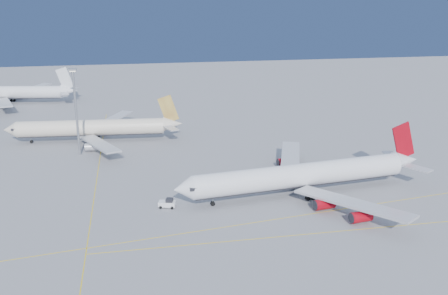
% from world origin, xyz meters
% --- Properties ---
extents(ground, '(500.00, 500.00, 0.00)m').
position_xyz_m(ground, '(0.00, 0.00, 0.00)').
color(ground, slate).
rests_on(ground, ground).
extents(taxiway_lines, '(118.86, 140.00, 0.02)m').
position_xyz_m(taxiway_lines, '(-14.71, 6.34, 0.01)').
color(taxiway_lines, yellow).
rests_on(taxiway_lines, ground).
extents(airliner_virgin, '(64.02, 57.11, 15.80)m').
position_xyz_m(airliner_virgin, '(9.81, 6.41, 4.76)').
color(airliner_virgin, white).
rests_on(airliner_virgin, ground).
extents(airliner_etihad, '(57.24, 52.71, 14.93)m').
position_xyz_m(airliner_etihad, '(-42.05, 61.96, 4.55)').
color(airliner_etihad, beige).
rests_on(airliner_etihad, ground).
extents(airliner_third, '(59.38, 54.20, 15.96)m').
position_xyz_m(airliner_third, '(-82.19, 129.68, 4.83)').
color(airliner_third, white).
rests_on(airliner_third, ground).
extents(pushback_tug, '(4.15, 3.14, 2.12)m').
position_xyz_m(pushback_tug, '(-23.31, 4.53, 0.98)').
color(pushback_tug, white).
rests_on(pushback_tug, ground).
extents(light_mast, '(2.23, 2.23, 25.80)m').
position_xyz_m(light_mast, '(-46.01, 48.11, 15.23)').
color(light_mast, gray).
rests_on(light_mast, ground).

